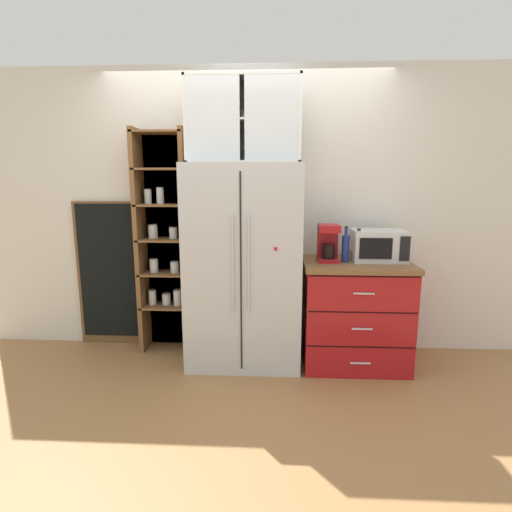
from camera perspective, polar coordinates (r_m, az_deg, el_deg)
ground_plane at (r=3.64m, az=-1.65°, el=-14.69°), size 10.74×10.74×0.00m
wall_back_cream at (r=3.70m, az=-1.26°, el=6.26°), size 5.04×0.10×2.55m
refrigerator at (r=3.39m, az=-1.69°, el=-1.39°), size 0.95×0.66×1.70m
pantry_shelf_column at (r=3.74m, az=-12.90°, el=2.07°), size 0.50×0.30×2.01m
counter_cabinet at (r=3.55m, az=13.87°, el=-7.84°), size 0.89×0.68×0.90m
microwave at (r=3.50m, az=17.12°, el=1.47°), size 0.44×0.33×0.26m
coffee_maker at (r=3.38m, az=10.29°, el=1.88°), size 0.17×0.20×0.31m
mug_sage at (r=3.48m, az=14.10°, el=0.11°), size 0.12×0.09×0.09m
bottle_cobalt at (r=3.37m, az=12.73°, el=1.39°), size 0.06×0.06×0.30m
bottle_amber at (r=3.38m, az=14.42°, el=1.19°), size 0.07×0.07×0.28m
upper_cabinet at (r=3.40m, az=-1.73°, el=18.69°), size 0.91×0.32×0.67m
chalkboard_menu at (r=4.04m, az=-20.35°, el=-2.40°), size 0.60×0.04×1.38m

